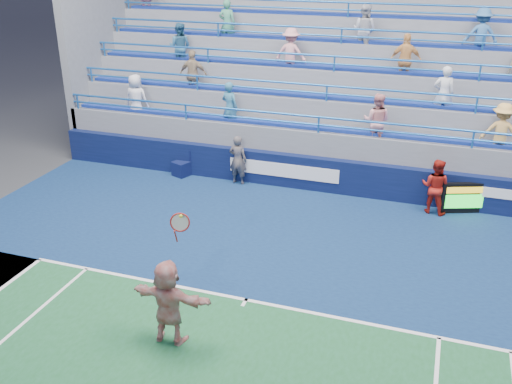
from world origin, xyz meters
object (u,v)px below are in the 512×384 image
(judge_chair, at_px, (182,167))
(tennis_player, at_px, (169,302))
(ball_girl, at_px, (435,186))
(serve_speed_board, at_px, (464,198))
(line_judge, at_px, (238,160))

(judge_chair, bearing_deg, tennis_player, -65.94)
(judge_chair, relative_size, ball_girl, 0.55)
(tennis_player, bearing_deg, serve_speed_board, 55.72)
(serve_speed_board, xyz_separation_m, line_judge, (-6.98, -0.03, 0.35))
(judge_chair, bearing_deg, line_judge, -1.03)
(judge_chair, xyz_separation_m, line_judge, (2.04, -0.04, 0.53))
(serve_speed_board, bearing_deg, line_judge, -179.78)
(serve_speed_board, distance_m, tennis_player, 9.69)
(serve_speed_board, height_order, tennis_player, tennis_player)
(judge_chair, xyz_separation_m, ball_girl, (8.19, -0.27, 0.54))
(tennis_player, relative_size, line_judge, 1.75)
(judge_chair, height_order, ball_girl, ball_girl)
(serve_speed_board, distance_m, line_judge, 6.99)
(judge_chair, bearing_deg, ball_girl, -1.87)
(serve_speed_board, height_order, line_judge, line_judge)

